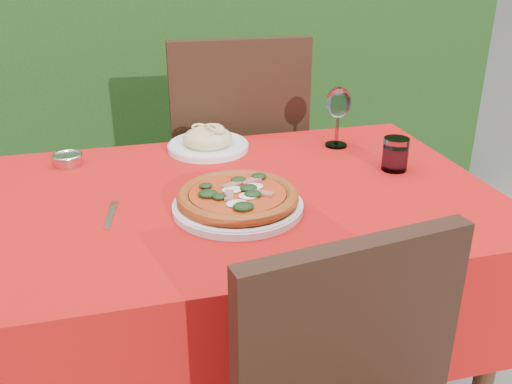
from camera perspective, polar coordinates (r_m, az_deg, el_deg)
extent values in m
cube|color=black|center=(2.89, -8.67, 13.27)|extent=(3.20, 0.55, 1.60)
cube|color=#452B16|center=(1.45, -1.26, -1.02)|extent=(1.20, 0.80, 0.04)
cylinder|color=#452B16|center=(1.60, 22.00, -16.03)|extent=(0.05, 0.05, 0.70)
cylinder|color=#452B16|center=(1.91, -19.82, -8.55)|extent=(0.05, 0.05, 0.70)
cylinder|color=#452B16|center=(2.07, 11.28, -4.74)|extent=(0.05, 0.05, 0.70)
cube|color=red|center=(1.51, -1.22, -5.55)|extent=(1.26, 0.86, 0.32)
cube|color=black|center=(1.01, 9.32, -16.32)|extent=(0.41, 0.10, 0.45)
cube|color=black|center=(2.22, -2.46, 2.16)|extent=(0.49, 0.49, 0.04)
cube|color=black|center=(1.93, -1.51, 7.52)|extent=(0.47, 0.07, 0.51)
cylinder|color=black|center=(2.55, 1.33, -1.29)|extent=(0.04, 0.04, 0.48)
cylinder|color=black|center=(2.49, -7.72, -2.12)|extent=(0.04, 0.04, 0.48)
cylinder|color=black|center=(2.20, 3.76, -5.72)|extent=(0.04, 0.04, 0.48)
cylinder|color=black|center=(2.14, -6.75, -6.83)|extent=(0.04, 0.04, 0.48)
cylinder|color=white|center=(1.34, -1.83, -1.48)|extent=(0.31, 0.31, 0.02)
cylinder|color=#BC521A|center=(1.34, -1.84, -0.76)|extent=(0.30, 0.30, 0.02)
cylinder|color=#A20A0B|center=(1.33, -1.84, -0.21)|extent=(0.25, 0.25, 0.01)
cylinder|color=white|center=(1.73, -4.81, 4.52)|extent=(0.24, 0.24, 0.02)
ellipsoid|color=beige|center=(1.72, -4.84, 5.37)|extent=(0.19, 0.19, 0.07)
cylinder|color=silver|center=(1.61, 13.75, 3.70)|extent=(0.07, 0.07, 0.09)
cylinder|color=#91B0C4|center=(1.61, 13.71, 3.24)|extent=(0.06, 0.06, 0.06)
cylinder|color=silver|center=(1.78, 8.00, 4.68)|extent=(0.07, 0.07, 0.01)
cylinder|color=silver|center=(1.76, 8.09, 6.22)|extent=(0.01, 0.01, 0.09)
ellipsoid|color=silver|center=(1.74, 8.26, 8.85)|extent=(0.08, 0.08, 0.09)
cube|color=silver|center=(1.35, -14.36, -2.45)|extent=(0.05, 0.16, 0.00)
cylinder|color=silver|center=(1.69, -18.29, 3.06)|extent=(0.08, 0.08, 0.03)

